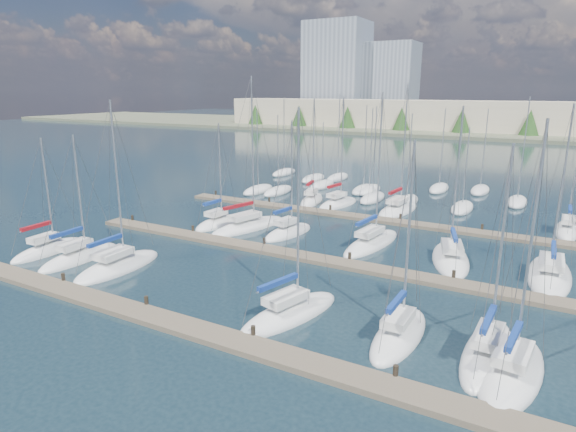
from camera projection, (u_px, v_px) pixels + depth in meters
The scene contains 23 objects.
ground at pixel (428, 176), 76.62m from camera, with size 400.00×400.00×0.00m, color #1C2F38.
dock_near at pixel (187, 327), 27.63m from camera, with size 44.00×1.93×1.10m.
dock_mid at pixel (300, 256), 39.45m from camera, with size 44.00×1.93×1.10m.
dock_far at pixel (361, 217), 51.27m from camera, with size 44.00×1.93×1.10m.
sailboat_p at pixel (398, 210), 54.48m from camera, with size 3.67×9.03×14.79m.
sailboat_k at pixel (372, 243), 42.63m from camera, with size 3.60×9.45×13.92m.
sailboat_i at pixel (248, 226), 47.75m from camera, with size 4.94×9.89×15.34m.
sailboat_f at pixel (487, 352), 24.92m from camera, with size 2.56×8.13×11.68m.
sailboat_a at pixel (49, 250), 40.76m from camera, with size 2.45×7.06×10.34m.
sailboat_h at pixel (219, 223), 48.92m from camera, with size 2.89×6.47×10.98m.
sailboat_c at pixel (118, 266), 37.05m from camera, with size 3.19×8.10×13.41m.
sailboat_g at pixel (512, 372), 23.22m from camera, with size 3.39×7.89×12.94m.
sailboat_m at pixel (549, 275), 35.34m from camera, with size 3.15×9.66×13.20m.
sailboat_n at pixel (312, 200), 58.91m from camera, with size 3.68×7.49×13.17m.
sailboat_d at pixel (290, 313), 29.26m from camera, with size 4.48×8.39×13.18m.
sailboat_e at pixel (399, 334), 26.73m from camera, with size 2.39×7.18×11.64m.
sailboat_j at pixel (288, 232), 45.76m from camera, with size 3.22×6.83×11.40m.
sailboat_r at pixel (567, 230), 46.37m from camera, with size 2.16×7.20×12.02m.
sailboat_l at pixel (450, 259), 38.69m from camera, with size 4.93×8.98×12.93m.
sailboat_o at pixel (338, 204), 57.22m from camera, with size 3.69×7.34×13.31m.
sailboat_b at pixel (80, 257), 39.05m from camera, with size 2.71×7.70×10.74m.
distant_boats at pixel (367, 189), 64.89m from camera, with size 36.93×20.75×13.30m.
shoreline at pixel (455, 108), 156.77m from camera, with size 400.00×60.00×38.00m.
Camera 1 is at (17.31, -17.04, 13.40)m, focal length 30.00 mm.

